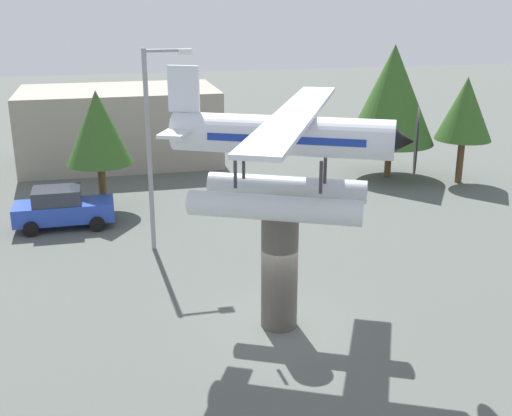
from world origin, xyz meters
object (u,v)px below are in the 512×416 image
storefront_building (120,126)px  tree_far_east (465,109)px  streetlight_primary (154,137)px  floatplane_monument (286,153)px  tree_east (98,128)px  tree_center_back (392,95)px  display_pedestal (280,269)px  car_mid_blue (63,208)px

storefront_building → tree_far_east: 19.73m
storefront_building → tree_far_east: size_ratio=2.03×
streetlight_primary → tree_far_east: 17.66m
floatplane_monument → tree_east: size_ratio=1.75×
storefront_building → streetlight_primary: bearing=-86.7°
floatplane_monument → tree_center_back: bearing=81.5°
display_pedestal → car_mid_blue: size_ratio=0.89×
tree_center_back → tree_far_east: size_ratio=1.28×
streetlight_primary → tree_center_back: size_ratio=1.08×
storefront_building → display_pedestal: bearing=-80.1°
tree_east → tree_far_east: tree_far_east is taller
storefront_building → tree_east: 9.57m
floatplane_monument → streetlight_primary: streetlight_primary is taller
car_mid_blue → tree_center_back: tree_center_back is taller
car_mid_blue → streetlight_primary: (3.79, -3.48, 3.65)m
floatplane_monument → display_pedestal: bearing=180.0°
display_pedestal → car_mid_blue: bearing=122.4°
floatplane_monument → streetlight_primary: size_ratio=1.26×
tree_far_east → storefront_building: bearing=152.9°
display_pedestal → storefront_building: bearing=99.9°
tree_center_back → display_pedestal: bearing=-124.8°
display_pedestal → car_mid_blue: 12.66m
tree_east → storefront_building: bearing=82.6°
tree_center_back → tree_east: bearing=-171.3°
car_mid_blue → tree_east: (1.73, 2.01, 3.03)m
tree_east → tree_center_back: 15.66m
display_pedestal → tree_center_back: 18.49m
car_mid_blue → tree_far_east: (20.44, 2.39, 3.09)m
tree_center_back → car_mid_blue: bearing=-165.7°
car_mid_blue → floatplane_monument: bearing=-57.3°
display_pedestal → floatplane_monument: (0.12, -0.06, 3.54)m
streetlight_primary → tree_east: 5.89m
floatplane_monument → tree_far_east: (13.55, 13.11, -1.44)m
car_mid_blue → tree_east: bearing=49.2°
tree_center_back → tree_far_east: 3.84m
streetlight_primary → tree_far_east: (16.65, 5.87, -0.56)m
display_pedestal → streetlight_primary: size_ratio=0.48×
display_pedestal → floatplane_monument: bearing=-25.9°
display_pedestal → storefront_building: size_ratio=0.33×
floatplane_monument → tree_far_east: bearing=69.9°
display_pedestal → floatplane_monument: size_ratio=0.38×
storefront_building → floatplane_monument: bearing=-79.9°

